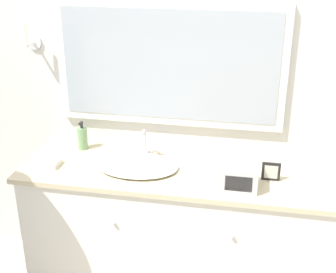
% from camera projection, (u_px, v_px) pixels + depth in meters
% --- Properties ---
extents(wall_back, '(8.00, 0.18, 2.55)m').
position_uv_depth(wall_back, '(190.00, 85.00, 2.83)').
color(wall_back, silver).
rests_on(wall_back, ground_plane).
extents(vanity_counter, '(1.86, 0.61, 0.87)m').
position_uv_depth(vanity_counter, '(180.00, 232.00, 2.87)').
color(vanity_counter, silver).
rests_on(vanity_counter, ground_plane).
extents(sink_basin, '(0.48, 0.39, 0.16)m').
position_uv_depth(sink_basin, '(138.00, 164.00, 2.71)').
color(sink_basin, white).
rests_on(sink_basin, vanity_counter).
extents(soap_bottle, '(0.06, 0.06, 0.18)m').
position_uv_depth(soap_bottle, '(83.00, 138.00, 2.93)').
color(soap_bottle, '#709966').
rests_on(soap_bottle, vanity_counter).
extents(appliance_box, '(0.20, 0.16, 0.13)m').
position_uv_depth(appliance_box, '(239.00, 177.00, 2.48)').
color(appliance_box, '#BCBCC1').
rests_on(appliance_box, vanity_counter).
extents(picture_frame, '(0.10, 0.01, 0.11)m').
position_uv_depth(picture_frame, '(271.00, 172.00, 2.56)').
color(picture_frame, black).
rests_on(picture_frame, vanity_counter).
extents(hand_towel_near_sink, '(0.16, 0.11, 0.03)m').
position_uv_depth(hand_towel_near_sink, '(46.00, 163.00, 2.74)').
color(hand_towel_near_sink, silver).
rests_on(hand_towel_near_sink, vanity_counter).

